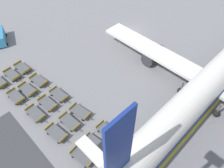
% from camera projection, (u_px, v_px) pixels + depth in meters
% --- Properties ---
extents(ground_plane, '(500.00, 500.00, 0.00)m').
position_uv_depth(ground_plane, '(134.00, 30.00, 44.76)').
color(ground_plane, gray).
extents(airplane, '(40.16, 48.01, 14.17)m').
position_uv_depth(airplane, '(216.00, 76.00, 31.28)').
color(airplane, white).
rests_on(airplane, ground_plane).
extents(baggage_dolly_row_near_col_b, '(3.66, 1.71, 0.92)m').
position_uv_depth(baggage_dolly_row_near_col_b, '(16.00, 97.00, 32.15)').
color(baggage_dolly_row_near_col_b, '#515459').
rests_on(baggage_dolly_row_near_col_b, ground_plane).
extents(baggage_dolly_row_near_col_c, '(3.68, 1.77, 0.92)m').
position_uv_depth(baggage_dolly_row_near_col_c, '(36.00, 114.00, 30.11)').
color(baggage_dolly_row_near_col_c, '#515459').
rests_on(baggage_dolly_row_near_col_c, ground_plane).
extents(baggage_dolly_row_near_col_d, '(3.70, 1.85, 0.92)m').
position_uv_depth(baggage_dolly_row_near_col_d, '(57.00, 133.00, 28.04)').
color(baggage_dolly_row_near_col_d, '#515459').
rests_on(baggage_dolly_row_near_col_d, ground_plane).
extents(baggage_dolly_row_near_col_e, '(3.71, 1.92, 0.92)m').
position_uv_depth(baggage_dolly_row_near_col_e, '(83.00, 156.00, 25.93)').
color(baggage_dolly_row_near_col_e, '#515459').
rests_on(baggage_dolly_row_near_col_e, ground_plane).
extents(baggage_dolly_row_mid_a_col_a, '(3.69, 1.81, 0.92)m').
position_uv_depth(baggage_dolly_row_mid_a_col_a, '(12.00, 75.00, 35.27)').
color(baggage_dolly_row_mid_a_col_a, '#515459').
rests_on(baggage_dolly_row_mid_a_col_a, ground_plane).
extents(baggage_dolly_row_mid_a_col_b, '(3.70, 1.91, 0.92)m').
position_uv_depth(baggage_dolly_row_mid_a_col_b, '(28.00, 90.00, 33.11)').
color(baggage_dolly_row_mid_a_col_b, '#515459').
rests_on(baggage_dolly_row_mid_a_col_b, ground_plane).
extents(baggage_dolly_row_mid_a_col_c, '(3.68, 1.79, 0.92)m').
position_uv_depth(baggage_dolly_row_mid_a_col_c, '(48.00, 103.00, 31.31)').
color(baggage_dolly_row_mid_a_col_c, '#515459').
rests_on(baggage_dolly_row_mid_a_col_c, ground_plane).
extents(baggage_dolly_row_mid_a_col_d, '(3.67, 1.75, 0.92)m').
position_uv_depth(baggage_dolly_row_mid_a_col_d, '(70.00, 122.00, 29.20)').
color(baggage_dolly_row_mid_a_col_d, '#515459').
rests_on(baggage_dolly_row_mid_a_col_d, ground_plane).
extents(baggage_dolly_row_mid_a_col_e, '(3.70, 1.91, 0.92)m').
position_uv_depth(baggage_dolly_row_mid_a_col_e, '(95.00, 143.00, 27.08)').
color(baggage_dolly_row_mid_a_col_e, '#515459').
rests_on(baggage_dolly_row_mid_a_col_e, ground_plane).
extents(baggage_dolly_row_mid_b_col_a, '(3.69, 1.82, 0.92)m').
position_uv_depth(baggage_dolly_row_mid_b_col_a, '(23.00, 68.00, 36.38)').
color(baggage_dolly_row_mid_b_col_a, '#515459').
rests_on(baggage_dolly_row_mid_b_col_a, ground_plane).
extents(baggage_dolly_row_mid_b_col_b, '(3.70, 1.91, 0.92)m').
position_uv_depth(baggage_dolly_row_mid_b_col_b, '(39.00, 81.00, 34.39)').
color(baggage_dolly_row_mid_b_col_b, '#515459').
rests_on(baggage_dolly_row_mid_b_col_b, ground_plane).
extents(baggage_dolly_row_mid_b_col_c, '(3.67, 1.75, 0.92)m').
position_uv_depth(baggage_dolly_row_mid_b_col_c, '(59.00, 95.00, 32.42)').
color(baggage_dolly_row_mid_b_col_c, '#515459').
rests_on(baggage_dolly_row_mid_b_col_c, ground_plane).
extents(baggage_dolly_row_mid_b_col_d, '(3.71, 1.93, 0.92)m').
position_uv_depth(baggage_dolly_row_mid_b_col_d, '(80.00, 112.00, 30.30)').
color(baggage_dolly_row_mid_b_col_d, '#515459').
rests_on(baggage_dolly_row_mid_b_col_d, ground_plane).
extents(baggage_dolly_row_mid_b_col_e, '(3.66, 1.72, 0.92)m').
position_uv_depth(baggage_dolly_row_mid_b_col_e, '(108.00, 131.00, 28.23)').
color(baggage_dolly_row_mid_b_col_e, '#515459').
rests_on(baggage_dolly_row_mid_b_col_e, ground_plane).
extents(stand_guidance_stripe, '(0.70, 37.58, 0.01)m').
position_uv_depth(stand_guidance_stripe, '(183.00, 141.00, 27.77)').
color(stand_guidance_stripe, yellow).
rests_on(stand_guidance_stripe, ground_plane).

